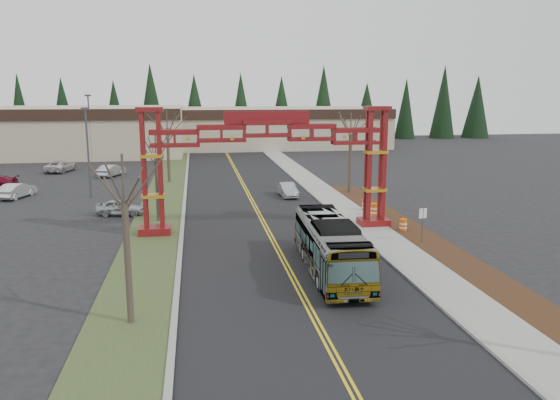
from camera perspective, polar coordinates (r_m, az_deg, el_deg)
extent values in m
plane|color=black|center=(23.01, 4.76, -14.31)|extent=(200.00, 200.00, 0.00)
cube|color=black|center=(46.50, -2.44, -1.05)|extent=(12.00, 110.00, 0.02)
cube|color=yellow|center=(46.48, -2.59, -1.04)|extent=(0.12, 100.00, 0.01)
cube|color=yellow|center=(46.51, -2.30, -1.03)|extent=(0.12, 100.00, 0.01)
cube|color=gray|center=(47.54, 4.94, -0.73)|extent=(0.30, 110.00, 0.15)
cube|color=gray|center=(47.90, 6.63, -0.67)|extent=(2.60, 110.00, 0.14)
cube|color=black|center=(35.18, 17.27, -5.54)|extent=(2.60, 50.00, 0.12)
cube|color=#374824|center=(46.32, -12.33, -1.32)|extent=(4.00, 110.00, 0.08)
cube|color=gray|center=(46.23, -10.04, -1.21)|extent=(0.30, 110.00, 0.15)
cube|color=#5A0B11|center=(39.46, -12.93, -3.14)|extent=(2.20, 1.60, 0.60)
cube|color=#5A0B11|center=(38.34, -14.06, 2.95)|extent=(0.28, 0.28, 8.00)
cube|color=#5A0B11|center=(38.26, -12.42, 3.01)|extent=(0.28, 0.28, 8.00)
cube|color=#5A0B11|center=(39.03, -13.97, 3.10)|extent=(0.28, 0.28, 8.00)
cube|color=#5A0B11|center=(38.95, -12.36, 3.15)|extent=(0.28, 0.28, 8.00)
cube|color=gold|center=(38.93, -13.09, 0.43)|extent=(1.60, 1.10, 0.22)
cube|color=gold|center=(38.52, -13.27, 4.52)|extent=(1.60, 1.10, 0.22)
cube|color=#5A0B11|center=(38.29, -13.49, 9.21)|extent=(1.80, 1.20, 0.30)
cube|color=#5A0B11|center=(41.44, 9.73, -2.32)|extent=(2.20, 1.60, 0.60)
cube|color=#5A0B11|center=(40.16, 9.34, 3.50)|extent=(0.28, 0.28, 8.00)
cube|color=#5A0B11|center=(40.51, 10.82, 3.52)|extent=(0.28, 0.28, 8.00)
cube|color=#5A0B11|center=(40.82, 9.04, 3.63)|extent=(0.28, 0.28, 8.00)
cube|color=#5A0B11|center=(41.16, 10.50, 3.65)|extent=(0.28, 0.28, 8.00)
cube|color=gold|center=(40.93, 9.84, 1.08)|extent=(1.60, 1.10, 0.22)
cube|color=gold|center=(40.54, 9.98, 4.98)|extent=(1.60, 1.10, 0.22)
cube|color=#5A0B11|center=(40.33, 10.13, 9.43)|extent=(1.80, 1.20, 0.30)
cube|color=#5A0B11|center=(38.56, -1.36, 7.66)|extent=(16.00, 0.90, 1.00)
cube|color=#5A0B11|center=(38.62, -1.36, 6.33)|extent=(16.00, 0.90, 0.60)
cube|color=maroon|center=(38.52, -1.37, 8.63)|extent=(6.00, 0.25, 0.90)
cube|color=#B8AD8D|center=(95.69, -24.11, 6.60)|extent=(46.00, 22.00, 7.50)
cube|color=black|center=(84.88, -26.21, 7.95)|extent=(46.00, 0.40, 1.60)
cube|color=#B8AD8D|center=(101.48, -0.30, 7.64)|extent=(38.00, 20.00, 7.00)
cube|color=black|center=(91.37, 0.65, 8.93)|extent=(38.00, 0.40, 1.60)
cone|color=black|center=(116.96, -25.50, 8.51)|extent=(5.60, 5.60, 13.00)
cylinder|color=#382D26|center=(117.26, -25.27, 5.74)|extent=(0.80, 0.80, 1.60)
cone|color=black|center=(114.85, -21.39, 8.80)|extent=(5.60, 5.60, 13.00)
cylinder|color=#382D26|center=(115.16, -21.19, 5.97)|extent=(0.80, 0.80, 1.60)
cone|color=black|center=(113.34, -17.15, 9.04)|extent=(5.60, 5.60, 13.00)
cylinder|color=#382D26|center=(113.66, -16.98, 6.18)|extent=(0.80, 0.80, 1.60)
cone|color=black|center=(112.46, -12.81, 9.25)|extent=(5.60, 5.60, 13.00)
cylinder|color=#382D26|center=(112.78, -12.68, 6.35)|extent=(0.80, 0.80, 1.60)
cone|color=black|center=(112.21, -8.42, 9.40)|extent=(5.60, 5.60, 13.00)
cylinder|color=#382D26|center=(112.53, -8.33, 6.50)|extent=(0.80, 0.80, 1.60)
cone|color=black|center=(112.61, -4.03, 9.50)|extent=(5.60, 5.60, 13.00)
cylinder|color=#382D26|center=(112.93, -3.99, 6.61)|extent=(0.80, 0.80, 1.60)
cone|color=black|center=(113.64, 0.30, 9.54)|extent=(5.60, 5.60, 13.00)
cylinder|color=#382D26|center=(113.96, 0.30, 6.68)|extent=(0.80, 0.80, 1.60)
cone|color=black|center=(115.29, 4.54, 9.53)|extent=(5.60, 5.60, 13.00)
cylinder|color=#382D26|center=(115.60, 4.49, 6.71)|extent=(0.80, 0.80, 1.60)
cone|color=black|center=(117.54, 8.63, 9.47)|extent=(5.60, 5.60, 13.00)
cylinder|color=#382D26|center=(117.84, 8.55, 6.70)|extent=(0.80, 0.80, 1.60)
cone|color=black|center=(120.34, 12.55, 9.37)|extent=(5.60, 5.60, 13.00)
cylinder|color=#382D26|center=(120.64, 12.43, 6.67)|extent=(0.80, 0.80, 1.60)
cone|color=black|center=(123.67, 16.27, 9.24)|extent=(5.60, 5.60, 13.00)
cylinder|color=#382D26|center=(123.96, 16.12, 6.61)|extent=(0.80, 0.80, 1.60)
cone|color=black|center=(127.48, 19.78, 9.08)|extent=(5.60, 5.60, 13.00)
cylinder|color=#382D26|center=(127.76, 19.61, 6.53)|extent=(0.80, 0.80, 1.60)
imported|color=#B6B7BE|center=(30.46, 5.31, -4.83)|extent=(2.98, 10.90, 3.01)
imported|color=#A5A8AD|center=(52.36, 0.77, 1.08)|extent=(1.61, 4.08, 1.32)
imported|color=#A8ABAF|center=(46.27, -16.29, -0.73)|extent=(4.12, 2.21, 1.33)
imported|color=silver|center=(57.39, -25.81, 0.90)|extent=(2.69, 4.60, 1.43)
imported|color=#B1B5B9|center=(67.95, -17.23, 2.97)|extent=(3.07, 4.55, 1.42)
imported|color=silver|center=(73.95, -21.92, 3.30)|extent=(3.48, 5.51, 1.42)
cylinder|color=#382D26|center=(24.25, -15.62, -6.33)|extent=(0.29, 0.29, 5.53)
cylinder|color=#382D26|center=(23.43, -16.09, 2.25)|extent=(0.11, 0.11, 1.98)
cylinder|color=#382D26|center=(43.00, -12.69, 1.03)|extent=(0.30, 0.30, 4.97)
cylinder|color=#382D26|center=(42.54, -12.89, 5.57)|extent=(0.11, 0.11, 2.05)
cylinder|color=#382D26|center=(61.55, -11.59, 4.59)|extent=(0.33, 0.33, 6.02)
cylinder|color=#382D26|center=(61.23, -11.74, 8.34)|extent=(0.12, 0.12, 2.24)
cylinder|color=#382D26|center=(54.29, 7.31, 3.74)|extent=(0.33, 0.33, 5.79)
cylinder|color=#382D26|center=(53.92, 7.42, 7.88)|extent=(0.12, 0.12, 2.29)
cylinder|color=#3F3F44|center=(54.76, -19.41, 4.57)|extent=(0.18, 0.18, 8.28)
cube|color=#3F3F44|center=(54.48, -19.70, 8.98)|extent=(0.74, 0.37, 0.23)
cylinder|color=#3F3F44|center=(82.76, -19.23, 6.99)|extent=(0.21, 0.21, 9.29)
cube|color=#3F3F44|center=(82.59, -19.44, 10.27)|extent=(0.83, 0.41, 0.26)
cylinder|color=#3F3F44|center=(37.13, 14.65, -2.68)|extent=(0.07, 0.07, 2.42)
cube|color=white|center=(36.94, 14.72, -1.36)|extent=(0.55, 0.14, 0.66)
cylinder|color=#EC590D|center=(40.14, 12.76, -2.61)|extent=(0.51, 0.51, 0.97)
cylinder|color=white|center=(40.11, 12.76, -2.41)|extent=(0.53, 0.53, 0.12)
cylinder|color=white|center=(40.18, 12.75, -2.81)|extent=(0.53, 0.53, 0.12)
cylinder|color=#EC590D|center=(44.46, 9.82, -1.06)|extent=(0.58, 0.58, 1.11)
cylinder|color=white|center=(44.42, 9.83, -0.85)|extent=(0.60, 0.60, 0.13)
cylinder|color=white|center=(44.49, 9.81, -1.27)|extent=(0.60, 0.60, 0.13)
cylinder|color=#EC590D|center=(46.33, 8.92, -0.54)|extent=(0.57, 0.57, 1.10)
cylinder|color=white|center=(46.30, 8.93, -0.34)|extent=(0.59, 0.59, 0.13)
cylinder|color=white|center=(46.37, 8.91, -0.74)|extent=(0.59, 0.59, 0.13)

